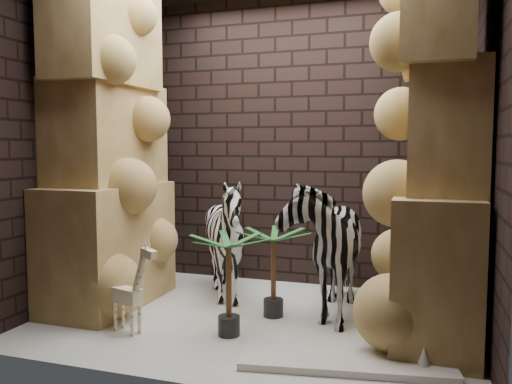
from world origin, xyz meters
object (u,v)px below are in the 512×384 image
(palm_back, at_px, (229,285))
(giraffe_toy, at_px, (127,285))
(zebra_right, at_px, (324,234))
(palm_front, at_px, (273,272))
(zebra_left, at_px, (226,245))
(surfboard, at_px, (346,364))

(palm_back, bearing_deg, giraffe_toy, -166.29)
(giraffe_toy, bearing_deg, zebra_right, 52.33)
(palm_front, height_order, palm_back, palm_back)
(palm_front, bearing_deg, zebra_right, 31.35)
(zebra_right, height_order, palm_front, zebra_right)
(zebra_right, xyz_separation_m, zebra_left, (-0.93, 0.07, -0.17))
(palm_front, distance_m, palm_back, 0.57)
(zebra_left, bearing_deg, giraffe_toy, -98.69)
(palm_front, xyz_separation_m, palm_back, (-0.20, -0.53, 0.01))
(palm_back, xyz_separation_m, surfboard, (0.94, -0.30, -0.37))
(giraffe_toy, xyz_separation_m, palm_back, (0.77, 0.19, 0.02))
(zebra_left, relative_size, palm_back, 1.47)
(zebra_left, height_order, palm_back, zebra_left)
(zebra_right, xyz_separation_m, giraffe_toy, (-1.36, -0.96, -0.32))
(surfboard, bearing_deg, palm_back, 153.24)
(zebra_left, xyz_separation_m, palm_front, (0.55, -0.30, -0.14))
(zebra_right, bearing_deg, palm_back, -133.04)
(zebra_right, relative_size, palm_front, 1.83)
(palm_back, relative_size, surfboard, 0.57)
(zebra_right, bearing_deg, palm_front, -154.31)
(giraffe_toy, bearing_deg, palm_back, 30.94)
(palm_back, bearing_deg, zebra_left, 112.59)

